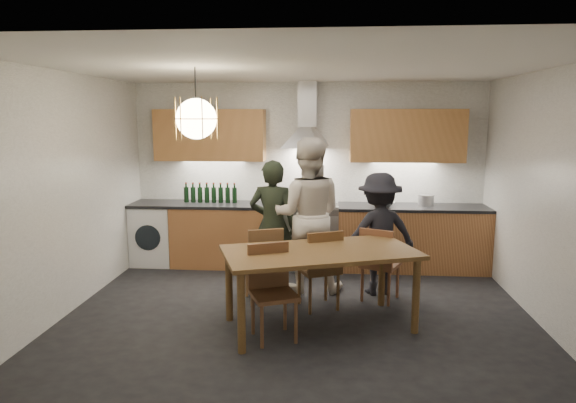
# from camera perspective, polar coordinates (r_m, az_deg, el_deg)

# --- Properties ---
(ground) EXTENTS (5.00, 5.00, 0.00)m
(ground) POSITION_cam_1_polar(r_m,az_deg,el_deg) (5.57, 1.05, -12.99)
(ground) COLOR black
(ground) RESTS_ON ground
(room_shell) EXTENTS (5.02, 4.52, 2.61)m
(room_shell) POSITION_cam_1_polar(r_m,az_deg,el_deg) (5.16, 1.10, 4.81)
(room_shell) COLOR white
(room_shell) RESTS_ON ground
(counter_run) EXTENTS (5.00, 0.62, 0.90)m
(counter_run) POSITION_cam_1_polar(r_m,az_deg,el_deg) (7.29, 2.21, -3.83)
(counter_run) COLOR #BB7B48
(counter_run) RESTS_ON ground
(range_stove) EXTENTS (0.90, 0.60, 0.92)m
(range_stove) POSITION_cam_1_polar(r_m,az_deg,el_deg) (7.28, 2.02, -3.90)
(range_stove) COLOR silver
(range_stove) RESTS_ON ground
(wall_fixtures) EXTENTS (4.30, 0.54, 1.10)m
(wall_fixtures) POSITION_cam_1_polar(r_m,az_deg,el_deg) (7.21, 2.13, 7.46)
(wall_fixtures) COLOR tan
(wall_fixtures) RESTS_ON ground
(pendant_lamp) EXTENTS (0.43, 0.43, 0.70)m
(pendant_lamp) POSITION_cam_1_polar(r_m,az_deg,el_deg) (5.20, -10.15, 9.04)
(pendant_lamp) COLOR black
(pendant_lamp) RESTS_ON ground
(dining_table) EXTENTS (2.11, 1.52, 0.80)m
(dining_table) POSITION_cam_1_polar(r_m,az_deg,el_deg) (5.18, 3.57, -6.41)
(dining_table) COLOR brown
(dining_table) RESTS_ON ground
(chair_back_left) EXTENTS (0.51, 0.51, 0.89)m
(chair_back_left) POSITION_cam_1_polar(r_m,az_deg,el_deg) (5.89, -2.65, -6.50)
(chair_back_left) COLOR brown
(chair_back_left) RESTS_ON ground
(chair_back_mid) EXTENTS (0.54, 0.54, 0.91)m
(chair_back_mid) POSITION_cam_1_polar(r_m,az_deg,el_deg) (5.67, 3.75, -7.01)
(chair_back_mid) COLOR brown
(chair_back_mid) RESTS_ON ground
(chair_back_right) EXTENTS (0.52, 0.52, 0.87)m
(chair_back_right) POSITION_cam_1_polar(r_m,az_deg,el_deg) (6.00, 10.01, -6.40)
(chair_back_right) COLOR brown
(chair_back_right) RESTS_ON ground
(chair_front) EXTENTS (0.54, 0.54, 0.91)m
(chair_front) POSITION_cam_1_polar(r_m,az_deg,el_deg) (5.02, -1.87, -9.18)
(chair_front) COLOR brown
(chair_front) RESTS_ON ground
(person_left) EXTENTS (0.62, 0.44, 1.61)m
(person_left) POSITION_cam_1_polar(r_m,az_deg,el_deg) (6.31, -1.70, -2.63)
(person_left) COLOR black
(person_left) RESTS_ON ground
(person_mid) EXTENTS (0.91, 0.71, 1.88)m
(person_mid) POSITION_cam_1_polar(r_m,az_deg,el_deg) (6.24, 2.13, -1.50)
(person_mid) COLOR beige
(person_mid) RESTS_ON ground
(person_right) EXTENTS (1.07, 0.80, 1.47)m
(person_right) POSITION_cam_1_polar(r_m,az_deg,el_deg) (6.25, 10.06, -3.56)
(person_right) COLOR black
(person_right) RESTS_ON ground
(mixing_bowl) EXTENTS (0.35, 0.35, 0.08)m
(mixing_bowl) POSITION_cam_1_polar(r_m,az_deg,el_deg) (7.12, 10.42, -0.25)
(mixing_bowl) COLOR silver
(mixing_bowl) RESTS_ON counter_run
(stock_pot) EXTENTS (0.26, 0.26, 0.15)m
(stock_pot) POSITION_cam_1_polar(r_m,az_deg,el_deg) (7.32, 15.09, 0.09)
(stock_pot) COLOR silver
(stock_pot) RESTS_ON counter_run
(wine_bottles) EXTENTS (0.77, 0.07, 0.28)m
(wine_bottles) POSITION_cam_1_polar(r_m,az_deg,el_deg) (7.43, -8.63, 0.97)
(wine_bottles) COLOR black
(wine_bottles) RESTS_ON counter_run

